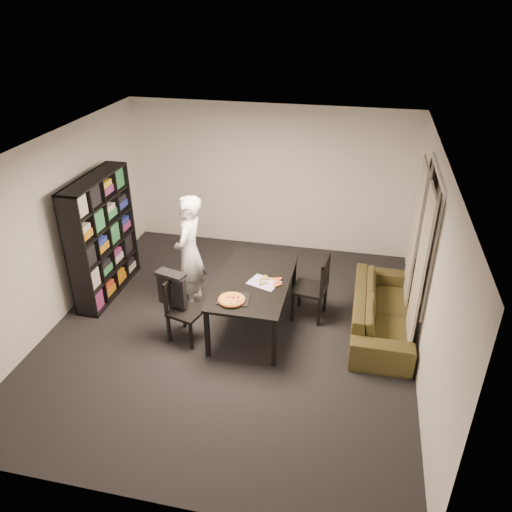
% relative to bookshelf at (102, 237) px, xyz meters
% --- Properties ---
extents(room, '(5.01, 5.51, 2.61)m').
position_rel_bookshelf_xyz_m(room, '(2.16, -0.60, 0.35)').
color(room, black).
rests_on(room, ground).
extents(window_pane, '(0.02, 1.40, 1.60)m').
position_rel_bookshelf_xyz_m(window_pane, '(4.64, -0.00, 0.55)').
color(window_pane, black).
rests_on(window_pane, room).
extents(window_frame, '(0.03, 1.52, 1.72)m').
position_rel_bookshelf_xyz_m(window_frame, '(4.64, -0.00, 0.55)').
color(window_frame, white).
rests_on(window_frame, room).
extents(curtain_left, '(0.03, 0.70, 2.25)m').
position_rel_bookshelf_xyz_m(curtain_left, '(4.56, -0.52, 0.20)').
color(curtain_left, '#BBB5A0').
rests_on(curtain_left, room).
extents(curtain_right, '(0.03, 0.70, 2.25)m').
position_rel_bookshelf_xyz_m(curtain_right, '(4.56, 0.52, 0.20)').
color(curtain_right, '#BBB5A0').
rests_on(curtain_right, room).
extents(bookshelf, '(0.35, 1.50, 1.90)m').
position_rel_bookshelf_xyz_m(bookshelf, '(0.00, 0.00, 0.00)').
color(bookshelf, black).
rests_on(bookshelf, room).
extents(dining_table, '(0.98, 1.76, 0.73)m').
position_rel_bookshelf_xyz_m(dining_table, '(2.44, -0.36, -0.28)').
color(dining_table, black).
rests_on(dining_table, room).
extents(chair_left, '(0.52, 0.52, 0.91)m').
position_rel_bookshelf_xyz_m(chair_left, '(1.54, -0.86, -0.43)').
color(chair_left, black).
rests_on(chair_left, room).
extents(chair_right, '(0.51, 0.51, 0.98)m').
position_rel_bookshelf_xyz_m(chair_right, '(3.27, -0.01, -0.39)').
color(chair_right, black).
rests_on(chair_right, room).
extents(draped_jacket, '(0.43, 0.28, 0.50)m').
position_rel_bookshelf_xyz_m(draped_jacket, '(1.42, -0.83, -0.20)').
color(draped_jacket, black).
rests_on(draped_jacket, chair_left).
extents(person, '(0.43, 0.65, 1.77)m').
position_rel_bookshelf_xyz_m(person, '(1.41, -0.07, -0.07)').
color(person, white).
rests_on(person, room).
extents(baking_tray, '(0.42, 0.35, 0.01)m').
position_rel_bookshelf_xyz_m(baking_tray, '(2.29, -0.89, -0.21)').
color(baking_tray, black).
rests_on(baking_tray, dining_table).
extents(pepperoni_pizza, '(0.35, 0.35, 0.03)m').
position_rel_bookshelf_xyz_m(pepperoni_pizza, '(2.27, -0.94, -0.19)').
color(pepperoni_pizza, '#9B582D').
rests_on(pepperoni_pizza, dining_table).
extents(kitchen_towel, '(0.48, 0.42, 0.01)m').
position_rel_bookshelf_xyz_m(kitchen_towel, '(2.59, -0.41, -0.21)').
color(kitchen_towel, white).
rests_on(kitchen_towel, dining_table).
extents(pizza_slices, '(0.40, 0.35, 0.01)m').
position_rel_bookshelf_xyz_m(pizza_slices, '(2.67, -0.37, -0.20)').
color(pizza_slices, '#D57E42').
rests_on(pizza_slices, dining_table).
extents(sofa, '(0.80, 2.05, 0.60)m').
position_rel_bookshelf_xyz_m(sofa, '(4.21, -0.09, -0.65)').
color(sofa, '#393517').
rests_on(sofa, room).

